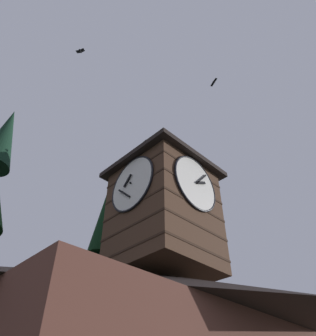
{
  "coord_description": "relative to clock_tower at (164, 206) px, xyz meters",
  "views": [
    {
      "loc": [
        9.32,
        7.77,
        1.51
      ],
      "look_at": [
        -0.15,
        -1.84,
        12.19
      ],
      "focal_mm": 34.71,
      "sensor_mm": 36.0,
      "label": 1
    }
  ],
  "objects": [
    {
      "name": "clock_tower",
      "position": [
        0.0,
        0.0,
        0.0
      ],
      "size": [
        4.65,
        4.65,
        8.19
      ],
      "color": "#4C3323",
      "rests_on": "building_main"
    },
    {
      "name": "pine_tree_behind",
      "position": [
        -0.69,
        -5.85,
        -4.47
      ],
      "size": [
        5.05,
        5.05,
        13.7
      ],
      "color": "#473323",
      "rests_on": "ground_plane"
    },
    {
      "name": "moon",
      "position": [
        -14.54,
        -44.42,
        5.16
      ],
      "size": [
        1.8,
        1.8,
        1.8
      ],
      "color": "silver"
    },
    {
      "name": "flying_bird_high",
      "position": [
        -2.73,
        2.22,
        9.96
      ],
      "size": [
        0.4,
        0.7,
        0.11
      ],
      "color": "black"
    },
    {
      "name": "flying_bird_low",
      "position": [
        5.05,
        -2.09,
        9.86
      ],
      "size": [
        0.42,
        0.57,
        0.16
      ],
      "color": "black"
    }
  ]
}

